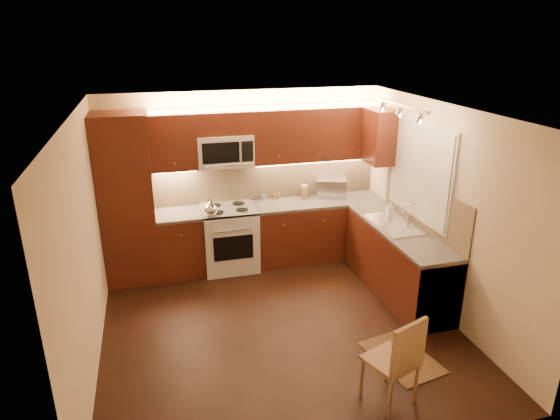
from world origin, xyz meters
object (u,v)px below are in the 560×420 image
object	(u,v)px
kettle	(211,207)
soap_bottle	(390,209)
stove	(230,238)
toaster_oven	(331,187)
knife_block	(304,192)
microwave	(225,150)
dining_chair	(391,358)
sink	(396,219)

from	to	relation	value
kettle	soap_bottle	world-z (taller)	kettle
stove	kettle	world-z (taller)	kettle
stove	kettle	bearing A→B (deg)	-140.86
toaster_oven	knife_block	world-z (taller)	toaster_oven
soap_bottle	stove	bearing A→B (deg)	157.66
stove	microwave	distance (m)	1.27
knife_block	dining_chair	bearing A→B (deg)	-77.20
microwave	soap_bottle	size ratio (longest dim) A/B	4.09
sink	toaster_oven	bearing A→B (deg)	106.56
toaster_oven	dining_chair	distance (m)	3.40
toaster_oven	soap_bottle	world-z (taller)	toaster_oven
sink	toaster_oven	world-z (taller)	toaster_oven
stove	sink	xyz separation A→B (m)	(2.00, -1.12, 0.52)
microwave	sink	distance (m)	2.48
toaster_oven	dining_chair	world-z (taller)	toaster_oven
kettle	dining_chair	bearing A→B (deg)	-85.76
microwave	kettle	world-z (taller)	microwave
kettle	dining_chair	xyz separation A→B (m)	(1.24, -2.87, -0.57)
soap_bottle	kettle	bearing A→B (deg)	164.88
microwave	knife_block	size ratio (longest dim) A/B	3.86
dining_chair	microwave	bearing A→B (deg)	86.16
kettle	toaster_oven	size ratio (longest dim) A/B	0.51
microwave	kettle	distance (m)	0.82
stove	toaster_oven	distance (m)	1.72
toaster_oven	sink	bearing A→B (deg)	-56.04
sink	kettle	xyz separation A→B (m)	(-2.27, 0.90, 0.06)
microwave	sink	xyz separation A→B (m)	(2.00, -1.26, -0.74)
sink	kettle	distance (m)	2.45
knife_block	soap_bottle	bearing A→B (deg)	-30.58
microwave	dining_chair	distance (m)	3.60
stove	dining_chair	bearing A→B (deg)	-72.62
microwave	toaster_oven	bearing A→B (deg)	2.29
microwave	soap_bottle	xyz separation A→B (m)	(2.09, -0.92, -0.73)
soap_bottle	dining_chair	world-z (taller)	soap_bottle
knife_block	microwave	bearing A→B (deg)	-160.99
stove	knife_block	world-z (taller)	knife_block
soap_bottle	toaster_oven	bearing A→B (deg)	114.27
kettle	dining_chair	distance (m)	3.18
stove	knife_block	distance (m)	1.31
dining_chair	stove	bearing A→B (deg)	86.85
stove	dining_chair	world-z (taller)	dining_chair
knife_block	kettle	bearing A→B (deg)	-147.76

